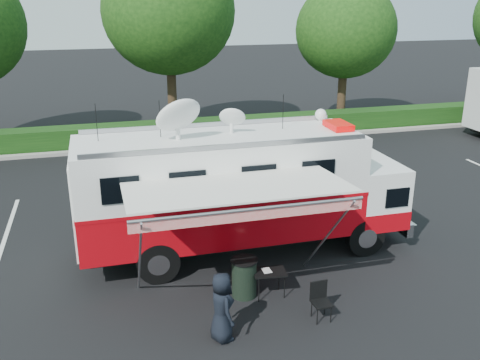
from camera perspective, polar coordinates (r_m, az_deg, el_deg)
The scene contains 9 objects.
ground_plane at distance 14.87m, azimuth 0.51°, elevation -7.55°, with size 120.00×120.00×0.00m, color black.
back_border at distance 26.17m, azimuth -4.93°, elevation 15.47°, with size 60.00×6.14×8.87m.
stall_lines at distance 17.42m, azimuth -3.76°, elevation -3.41°, with size 24.12×5.50×0.01m.
command_truck at distance 14.13m, azimuth 0.24°, elevation -1.04°, with size 8.78×2.42×4.22m.
awning at distance 11.35m, azimuth -0.19°, elevation -1.35°, with size 4.79×2.49×2.90m.
person at distance 11.47m, azimuth -1.92°, elevation -16.55°, with size 0.73×0.48×1.50m, color black.
folding_table at distance 12.56m, azimuth 3.15°, elevation -9.88°, with size 0.81×0.61×0.65m.
folding_chair at distance 11.97m, azimuth 8.54°, elevation -12.28°, with size 0.41×0.43×0.84m.
trash_bin at distance 12.62m, azimuth 0.45°, elevation -10.35°, with size 0.63×0.63×0.93m.
Camera 1 is at (-3.63, -12.77, 6.71)m, focal length 40.00 mm.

